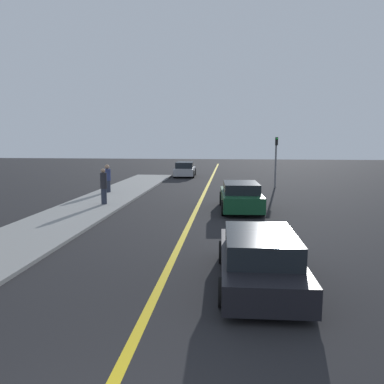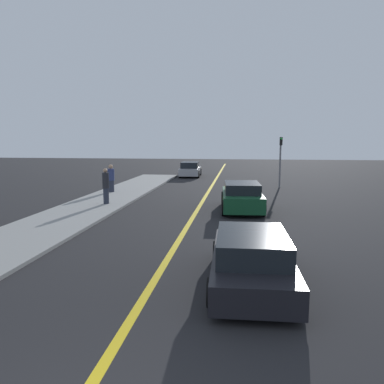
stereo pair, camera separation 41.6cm
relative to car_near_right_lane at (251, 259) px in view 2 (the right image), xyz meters
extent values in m
cube|color=gold|center=(-2.28, 12.65, -0.60)|extent=(0.20, 60.00, 0.01)
cube|color=gray|center=(-7.53, 9.87, -0.55)|extent=(3.20, 30.44, 0.11)
cube|color=black|center=(0.00, 0.06, -0.14)|extent=(1.87, 4.40, 0.58)
cube|color=black|center=(0.00, -0.16, 0.40)|extent=(1.61, 2.43, 0.50)
cylinder|color=black|center=(-0.87, 1.39, -0.30)|extent=(0.23, 0.61, 0.60)
cylinder|color=black|center=(0.80, 1.43, -0.30)|extent=(0.23, 0.61, 0.60)
cylinder|color=black|center=(-0.80, -1.31, -0.30)|extent=(0.23, 0.61, 0.60)
cylinder|color=black|center=(0.87, -1.27, -0.30)|extent=(0.23, 0.61, 0.60)
cube|color=#144728|center=(-0.18, 9.16, -0.07)|extent=(2.01, 4.27, 0.69)
cube|color=black|center=(-0.18, 8.95, 0.51)|extent=(1.69, 2.38, 0.46)
cylinder|color=black|center=(-1.10, 10.40, -0.25)|extent=(0.26, 0.71, 0.70)
cylinder|color=black|center=(0.59, 10.50, -0.25)|extent=(0.26, 0.71, 0.70)
cylinder|color=black|center=(-0.96, 7.82, -0.25)|extent=(0.26, 0.71, 0.70)
cylinder|color=black|center=(0.74, 7.91, -0.25)|extent=(0.26, 0.71, 0.70)
cube|color=#9E9EA3|center=(-4.74, 24.97, -0.12)|extent=(1.86, 4.16, 0.61)
cube|color=black|center=(-4.74, 24.77, 0.45)|extent=(1.58, 2.31, 0.52)
cylinder|color=black|center=(-5.59, 26.21, -0.27)|extent=(0.24, 0.67, 0.66)
cylinder|color=black|center=(-3.98, 26.27, -0.27)|extent=(0.24, 0.67, 0.66)
cylinder|color=black|center=(-5.49, 23.67, -0.27)|extent=(0.24, 0.67, 0.66)
cylinder|color=black|center=(-3.88, 23.73, -0.27)|extent=(0.24, 0.67, 0.66)
cylinder|color=#282D3D|center=(-6.98, 9.51, -0.09)|extent=(0.28, 0.28, 0.79)
cylinder|color=#232328|center=(-6.98, 9.51, 0.69)|extent=(0.33, 0.33, 0.79)
sphere|color=tan|center=(-6.98, 9.51, 1.20)|extent=(0.21, 0.21, 0.21)
cylinder|color=#282D3D|center=(-8.19, 13.69, -0.13)|extent=(0.36, 0.36, 0.71)
cylinder|color=navy|center=(-8.19, 13.69, 0.58)|extent=(0.42, 0.42, 0.71)
sphere|color=tan|center=(-8.19, 13.69, 1.07)|extent=(0.27, 0.27, 0.27)
cylinder|color=slate|center=(2.44, 17.85, 1.14)|extent=(0.12, 0.12, 3.48)
cube|color=black|center=(2.44, 17.67, 2.61)|extent=(0.18, 0.18, 0.55)
sphere|color=green|center=(2.44, 17.58, 2.77)|extent=(0.14, 0.14, 0.14)
camera|label=1|loc=(-0.72, -8.50, 2.76)|focal=35.00mm
camera|label=2|loc=(-0.30, -8.45, 2.76)|focal=35.00mm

